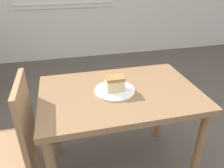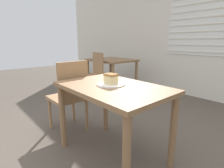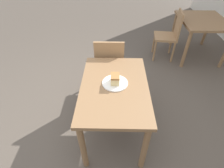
{
  "view_description": "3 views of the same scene",
  "coord_description": "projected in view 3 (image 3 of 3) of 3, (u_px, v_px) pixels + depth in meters",
  "views": [
    {
      "loc": [
        -0.38,
        -0.76,
        1.46
      ],
      "look_at": [
        -0.1,
        0.42,
        0.8
      ],
      "focal_mm": 35.0,
      "sensor_mm": 36.0,
      "label": 1
    },
    {
      "loc": [
        1.13,
        -0.6,
        1.13
      ],
      "look_at": [
        -0.03,
        0.41,
        0.75
      ],
      "focal_mm": 28.0,
      "sensor_mm": 36.0,
      "label": 2
    },
    {
      "loc": [
        1.3,
        0.44,
        1.9
      ],
      "look_at": [
        -0.04,
        0.41,
        0.75
      ],
      "focal_mm": 28.0,
      "sensor_mm": 36.0,
      "label": 3
    }
  ],
  "objects": [
    {
      "name": "ground_plane",
      "position": [
        80.0,
        130.0,
        2.23
      ],
      "size": [
        14.0,
        14.0,
        0.0
      ],
      "primitive_type": "plane",
      "color": "brown"
    },
    {
      "name": "dining_table_far",
      "position": [
        202.0,
        25.0,
        3.24
      ],
      "size": [
        1.0,
        0.81,
        0.73
      ],
      "color": "olive",
      "rests_on": "ground_plane"
    },
    {
      "name": "chair_far_corner",
      "position": [
        170.0,
        34.0,
        3.25
      ],
      "size": [
        0.44,
        0.44,
        0.91
      ],
      "rotation": [
        0.0,
        0.0,
        -0.11
      ],
      "color": "#9E754C",
      "rests_on": "ground_plane"
    },
    {
      "name": "chair_near_window",
      "position": [
        110.0,
        65.0,
        2.48
      ],
      "size": [
        0.4,
        0.4,
        0.91
      ],
      "rotation": [
        0.0,
        0.0,
        -1.57
      ],
      "color": "#9E754C",
      "rests_on": "ground_plane"
    },
    {
      "name": "plate",
      "position": [
        115.0,
        83.0,
        1.8
      ],
      "size": [
        0.27,
        0.27,
        0.01
      ],
      "color": "white",
      "rests_on": "dining_table_near"
    },
    {
      "name": "dining_table_near",
      "position": [
        114.0,
        93.0,
        1.85
      ],
      "size": [
        1.04,
        0.69,
        0.73
      ],
      "color": "olive",
      "rests_on": "ground_plane"
    },
    {
      "name": "cake_slice",
      "position": [
        115.0,
        79.0,
        1.77
      ],
      "size": [
        0.12,
        0.09,
        0.09
      ],
      "color": "#E5CC89",
      "rests_on": "plate"
    }
  ]
}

